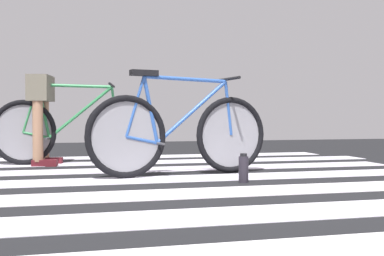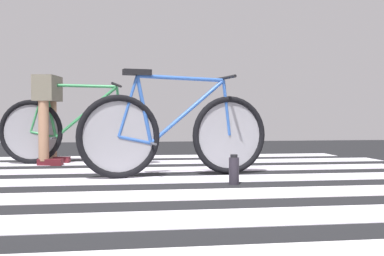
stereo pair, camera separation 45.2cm
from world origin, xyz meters
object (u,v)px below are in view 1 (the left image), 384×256
object	(u,v)px
bicycle_2_of_2	(70,130)
water_bottle	(244,169)
cyclist_2_of_2	(41,107)
bicycle_1_of_2	(181,133)

from	to	relation	value
bicycle_2_of_2	water_bottle	size ratio (longest dim) A/B	7.35
cyclist_2_of_2	water_bottle	xyz separation A→B (m)	(1.68, -1.83, -0.52)
bicycle_2_of_2	water_bottle	distance (m)	2.26
bicycle_1_of_2	water_bottle	size ratio (longest dim) A/B	7.32
bicycle_1_of_2	bicycle_2_of_2	size ratio (longest dim) A/B	1.00
bicycle_2_of_2	cyclist_2_of_2	bearing A→B (deg)	-180.00
cyclist_2_of_2	bicycle_1_of_2	bearing A→B (deg)	-35.45
bicycle_1_of_2	cyclist_2_of_2	bearing A→B (deg)	124.66
bicycle_1_of_2	water_bottle	world-z (taller)	bicycle_1_of_2
bicycle_2_of_2	cyclist_2_of_2	world-z (taller)	cyclist_2_of_2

